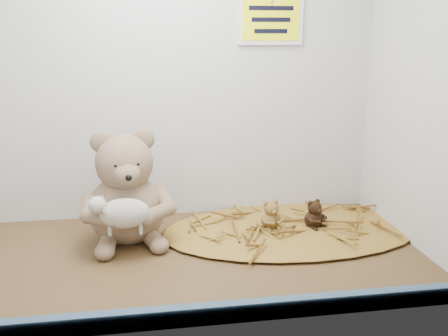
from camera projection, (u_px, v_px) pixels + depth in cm
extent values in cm
cube|color=#3B2314|center=(172.00, 257.00, 118.34)|extent=(120.00, 60.00, 0.40)
cube|color=silver|center=(162.00, 58.00, 135.25)|extent=(120.00, 0.40, 90.00)
cube|color=silver|center=(426.00, 62.00, 115.68)|extent=(0.40, 60.00, 90.00)
cube|color=#3D5E74|center=(181.00, 316.00, 90.41)|extent=(119.28, 2.20, 3.60)
ellipsoid|color=brown|center=(292.00, 229.00, 133.71)|extent=(70.03, 40.66, 1.36)
cube|color=#F3F30C|center=(271.00, 20.00, 136.60)|extent=(16.00, 1.20, 11.00)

